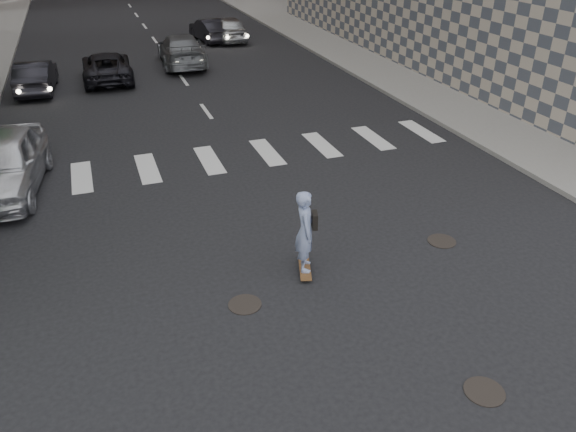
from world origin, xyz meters
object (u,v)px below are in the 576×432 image
Objects in this scene: traffic_car_c at (107,67)px; traffic_car_d at (228,28)px; skateboarder at (306,231)px; traffic_car_e at (210,30)px; silver_sedan at (3,164)px; traffic_car_a at (36,76)px; traffic_car_b at (181,50)px.

traffic_car_d reaches higher than traffic_car_c.
traffic_car_d is (4.71, 25.31, -0.32)m from skateboarder.
traffic_car_e reaches higher than traffic_car_c.
traffic_car_d is (11.34, 18.49, -0.11)m from silver_sedan.
skateboarder is 18.46m from traffic_car_a.
traffic_car_c is (3.61, 11.42, -0.19)m from silver_sedan.
silver_sedan is 1.20× the size of traffic_car_a.
traffic_car_a is 0.87× the size of traffic_car_c.
skateboarder is 25.83m from traffic_car_e.
traffic_car_b is at bearing -153.45° from traffic_car_c.
traffic_car_b is (7.00, 2.66, 0.10)m from traffic_car_a.
skateboarder is 25.75m from traffic_car_d.
skateboarder reaches higher than traffic_car_e.
silver_sedan is (-6.63, 6.82, -0.21)m from skateboarder.
silver_sedan is 10.60m from traffic_car_a.
traffic_car_b is 1.31× the size of traffic_car_e.
skateboarder is 0.49× the size of traffic_car_a.
skateboarder is 0.46× the size of traffic_car_d.
traffic_car_a is (-6.13, 17.41, -0.37)m from skateboarder.
skateboarder is 20.09m from traffic_car_b.
traffic_car_a reaches higher than traffic_car_e.
traffic_car_d is (10.84, 7.90, 0.06)m from traffic_car_a.
traffic_car_b is (7.50, 13.25, -0.07)m from silver_sedan.
traffic_car_c is at bearing 80.10° from silver_sedan.
traffic_car_a is at bearing 126.63° from skateboarder.
skateboarder is at bearing 80.83° from traffic_car_d.
traffic_car_e is at bearing 68.98° from silver_sedan.
traffic_car_c is (-3.89, -1.83, -0.12)m from traffic_car_b.
skateboarder is at bearing 100.82° from traffic_car_c.
silver_sedan is 1.05× the size of traffic_car_c.
silver_sedan reaches higher than traffic_car_a.
traffic_car_c is at bearing 116.64° from skateboarder.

